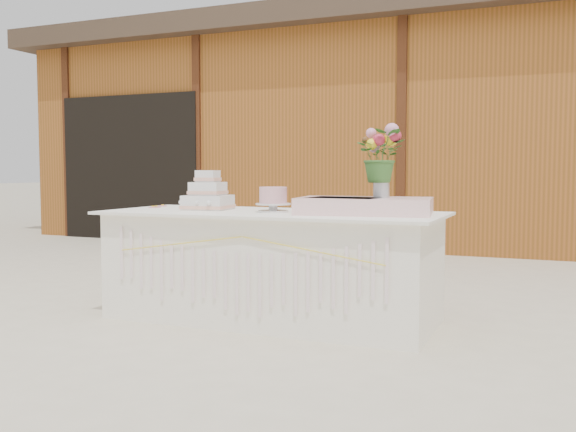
# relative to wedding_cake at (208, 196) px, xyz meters

# --- Properties ---
(ground) EXTENTS (80.00, 80.00, 0.00)m
(ground) POSITION_rel_wedding_cake_xyz_m (0.54, -0.05, -0.87)
(ground) COLOR beige
(ground) RESTS_ON ground
(barn) EXTENTS (12.60, 4.60, 3.30)m
(barn) POSITION_rel_wedding_cake_xyz_m (0.53, 5.95, 0.81)
(barn) COLOR brown
(barn) RESTS_ON ground
(cake_table) EXTENTS (2.40, 1.00, 0.77)m
(cake_table) POSITION_rel_wedding_cake_xyz_m (0.54, -0.05, -0.48)
(cake_table) COLOR white
(cake_table) RESTS_ON ground
(wedding_cake) EXTENTS (0.36, 0.36, 0.29)m
(wedding_cake) POSITION_rel_wedding_cake_xyz_m (0.00, 0.00, 0.00)
(wedding_cake) COLOR silver
(wedding_cake) RESTS_ON cake_table
(pink_cake_stand) EXTENTS (0.24, 0.24, 0.18)m
(pink_cake_stand) POSITION_rel_wedding_cake_xyz_m (0.58, -0.09, -0.00)
(pink_cake_stand) COLOR silver
(pink_cake_stand) RESTS_ON cake_table
(satin_runner) EXTENTS (0.94, 0.62, 0.11)m
(satin_runner) POSITION_rel_wedding_cake_xyz_m (1.22, -0.03, -0.04)
(satin_runner) COLOR #FFCDCD
(satin_runner) RESTS_ON cake_table
(flower_vase) EXTENTS (0.11, 0.11, 0.15)m
(flower_vase) POSITION_rel_wedding_cake_xyz_m (1.31, 0.03, 0.09)
(flower_vase) COLOR silver
(flower_vase) RESTS_ON satin_runner
(bouquet) EXTENTS (0.35, 0.32, 0.35)m
(bouquet) POSITION_rel_wedding_cake_xyz_m (1.31, 0.03, 0.34)
(bouquet) COLOR #366729
(bouquet) RESTS_ON flower_vase
(loose_flowers) EXTENTS (0.22, 0.37, 0.02)m
(loose_flowers) POSITION_rel_wedding_cake_xyz_m (-0.48, 0.08, -0.09)
(loose_flowers) COLOR #CD7D8D
(loose_flowers) RESTS_ON cake_table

